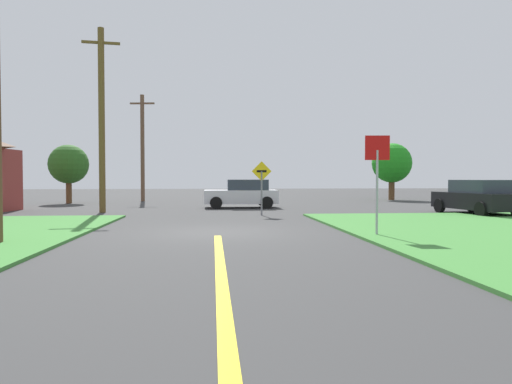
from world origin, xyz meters
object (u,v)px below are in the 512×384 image
Objects in this scene: car_on_crossroad at (477,197)px; utility_pole_far at (142,147)px; stop_sign at (377,167)px; utility_pole_mid at (102,118)px; pine_tree_center at (69,164)px; direction_sign at (262,182)px; car_approaching_junction at (242,194)px; oak_tree_left at (392,163)px.

utility_pole_far is (-17.43, 13.99, 3.22)m from car_on_crossroad.
car_on_crossroad is (7.60, 7.49, -1.22)m from stop_sign.
utility_pole_mid is 2.29× the size of pine_tree_center.
direction_sign is at bearing -65.71° from stop_sign.
utility_pole_far is (-6.83, 8.02, 3.22)m from car_approaching_junction.
car_on_crossroad is 1.84× the size of direction_sign.
car_on_crossroad is 22.59m from utility_pole_far.
car_approaching_junction is at bearing 23.22° from utility_pole_mid.
stop_sign is at bearing 127.40° from car_on_crossroad.
oak_tree_left is (19.07, 0.33, -1.16)m from utility_pole_far.
stop_sign reaches higher than car_approaching_junction.
utility_pole_far is (0.30, 11.08, -0.61)m from utility_pole_mid.
car_approaching_junction is (-3.01, 13.47, -1.22)m from stop_sign.
pine_tree_center is (-14.37, 19.07, 0.60)m from stop_sign.
utility_pole_mid reaches higher than car_on_crossroad.
utility_pole_far is 19.11m from oak_tree_left.
direction_sign is at bearing -43.19° from pine_tree_center.
stop_sign is 0.70× the size of car_approaching_junction.
car_approaching_junction is 0.94× the size of oak_tree_left.
car_on_crossroad is 1.15× the size of pine_tree_center.
utility_pole_mid reaches higher than utility_pole_far.
pine_tree_center reaches higher than direction_sign.
pine_tree_center is (-21.97, 11.58, 1.82)m from car_on_crossroad.
utility_pole_far reaches higher than car_approaching_junction.
direction_sign is 0.56× the size of oak_tree_left.
direction_sign is at bearing 80.36° from car_on_crossroad.
utility_pole_mid reaches higher than oak_tree_left.
direction_sign is at bearing -61.55° from utility_pole_far.
car_approaching_junction is at bearing -26.26° from pine_tree_center.
oak_tree_left is at bearing 1.00° from utility_pole_far.
oak_tree_left reaches higher than pine_tree_center.
stop_sign is at bearing -65.40° from utility_pole_far.
pine_tree_center is (-11.88, 11.15, 1.09)m from direction_sign.
stop_sign is 23.89m from pine_tree_center.
stop_sign is 1.18× the size of direction_sign.
car_on_crossroad and car_approaching_junction have the same top height.
utility_pole_far is 5.32m from pine_tree_center.
car_approaching_junction is at bearing -49.57° from utility_pole_far.
car_on_crossroad is 24.90m from pine_tree_center.
car_on_crossroad is at bearing -128.56° from stop_sign.
utility_pole_mid is 9.85m from pine_tree_center.
stop_sign is 8.32m from direction_sign.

